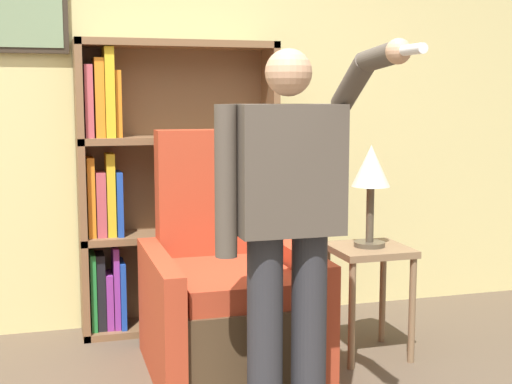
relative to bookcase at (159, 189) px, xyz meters
name	(u,v)px	position (x,y,z in m)	size (l,w,h in m)	color
wall_back	(144,94)	(-0.06, 0.16, 0.56)	(8.00, 0.11, 2.80)	#DBCC84
bookcase	(159,189)	(0.00, 0.00, 0.00)	(1.16, 0.28, 1.71)	brown
armchair	(227,298)	(0.23, -0.71, -0.48)	(0.81, 0.92, 1.21)	#4C3823
person_standing	(288,216)	(0.31, -1.43, 0.05)	(0.58, 0.78, 1.58)	#2D2D33
side_table	(369,268)	(1.00, -0.76, -0.37)	(0.40, 0.40, 0.60)	#846647
table_lamp	(371,174)	(1.00, -0.76, 0.14)	(0.20, 0.20, 0.54)	#4C4233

